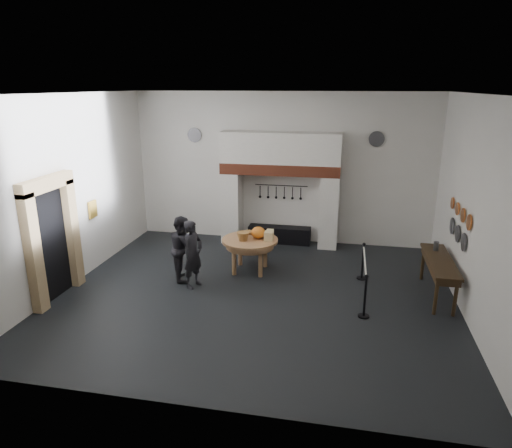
% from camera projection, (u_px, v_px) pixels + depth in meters
% --- Properties ---
extents(floor, '(9.00, 8.00, 0.02)m').
position_uv_depth(floor, '(256.00, 294.00, 10.63)').
color(floor, black).
rests_on(floor, ground).
extents(ceiling, '(9.00, 8.00, 0.02)m').
position_uv_depth(ceiling, '(256.00, 94.00, 9.31)').
color(ceiling, silver).
rests_on(ceiling, wall_back).
extents(wall_back, '(9.00, 0.02, 4.50)m').
position_uv_depth(wall_back, '(282.00, 169.00, 13.72)').
color(wall_back, silver).
rests_on(wall_back, floor).
extents(wall_front, '(9.00, 0.02, 4.50)m').
position_uv_depth(wall_front, '(198.00, 270.00, 6.22)').
color(wall_front, silver).
rests_on(wall_front, floor).
extents(wall_left, '(0.02, 8.00, 4.50)m').
position_uv_depth(wall_left, '(70.00, 191.00, 10.81)').
color(wall_left, silver).
rests_on(wall_left, floor).
extents(wall_right, '(0.02, 8.00, 4.50)m').
position_uv_depth(wall_right, '(476.00, 211.00, 9.13)').
color(wall_right, silver).
rests_on(wall_right, floor).
extents(chimney_pier_left, '(0.55, 0.70, 2.15)m').
position_uv_depth(chimney_pier_left, '(232.00, 207.00, 14.01)').
color(chimney_pier_left, silver).
rests_on(chimney_pier_left, floor).
extents(chimney_pier_right, '(0.55, 0.70, 2.15)m').
position_uv_depth(chimney_pier_right, '(329.00, 212.00, 13.46)').
color(chimney_pier_right, silver).
rests_on(chimney_pier_right, floor).
extents(hearth_brick_band, '(3.50, 0.72, 0.32)m').
position_uv_depth(hearth_brick_band, '(280.00, 169.00, 13.38)').
color(hearth_brick_band, '#9E442B').
rests_on(hearth_brick_band, chimney_pier_left).
extents(chimney_hood, '(3.50, 0.70, 0.90)m').
position_uv_depth(chimney_hood, '(280.00, 148.00, 13.20)').
color(chimney_hood, silver).
rests_on(chimney_hood, hearth_brick_band).
extents(iron_range, '(1.90, 0.45, 0.50)m').
position_uv_depth(iron_range, '(279.00, 235.00, 14.05)').
color(iron_range, black).
rests_on(iron_range, floor).
extents(utensil_rail, '(1.60, 0.02, 0.02)m').
position_uv_depth(utensil_rail, '(281.00, 185.00, 13.79)').
color(utensil_rail, black).
rests_on(utensil_rail, wall_back).
extents(door_recess, '(0.04, 1.10, 2.50)m').
position_uv_depth(door_recess, '(51.00, 245.00, 10.16)').
color(door_recess, black).
rests_on(door_recess, floor).
extents(door_jamb_near, '(0.22, 0.30, 2.60)m').
position_uv_depth(door_jamb_near, '(33.00, 254.00, 9.47)').
color(door_jamb_near, tan).
rests_on(door_jamb_near, floor).
extents(door_jamb_far, '(0.22, 0.30, 2.60)m').
position_uv_depth(door_jamb_far, '(72.00, 234.00, 10.79)').
color(door_jamb_far, tan).
rests_on(door_jamb_far, floor).
extents(door_lintel, '(0.22, 1.70, 0.30)m').
position_uv_depth(door_lintel, '(46.00, 184.00, 9.74)').
color(door_lintel, tan).
rests_on(door_lintel, door_jamb_near).
extents(wall_plaque, '(0.05, 0.34, 0.44)m').
position_uv_depth(wall_plaque, '(93.00, 209.00, 11.74)').
color(wall_plaque, gold).
rests_on(wall_plaque, wall_left).
extents(work_table, '(1.84, 1.84, 0.07)m').
position_uv_depth(work_table, '(250.00, 240.00, 11.73)').
color(work_table, tan).
rests_on(work_table, floor).
extents(pumpkin, '(0.36, 0.36, 0.31)m').
position_uv_depth(pumpkin, '(258.00, 233.00, 11.73)').
color(pumpkin, orange).
rests_on(pumpkin, work_table).
extents(cheese_block_big, '(0.22, 0.22, 0.24)m').
position_uv_depth(cheese_block_big, '(269.00, 236.00, 11.54)').
color(cheese_block_big, '#D8BD81').
rests_on(cheese_block_big, work_table).
extents(cheese_block_small, '(0.18, 0.18, 0.20)m').
position_uv_depth(cheese_block_small, '(270.00, 233.00, 11.83)').
color(cheese_block_small, '#D6C780').
rests_on(cheese_block_small, work_table).
extents(wicker_basket, '(0.41, 0.41, 0.22)m').
position_uv_depth(wicker_basket, '(243.00, 236.00, 11.57)').
color(wicker_basket, '#A7763D').
rests_on(wicker_basket, work_table).
extents(bread_loaf, '(0.31, 0.18, 0.13)m').
position_uv_depth(bread_loaf, '(249.00, 232.00, 12.04)').
color(bread_loaf, '#AD813D').
rests_on(bread_loaf, work_table).
extents(visitor_near, '(0.58, 0.70, 1.65)m').
position_uv_depth(visitor_near, '(193.00, 254.00, 10.80)').
color(visitor_near, black).
rests_on(visitor_near, floor).
extents(visitor_far, '(0.89, 0.97, 1.62)m').
position_uv_depth(visitor_far, '(183.00, 248.00, 11.26)').
color(visitor_far, black).
rests_on(visitor_far, floor).
extents(side_table, '(0.55, 2.20, 0.06)m').
position_uv_depth(side_table, '(440.00, 261.00, 10.28)').
color(side_table, '#322112').
rests_on(side_table, floor).
extents(pewter_jug, '(0.12, 0.12, 0.22)m').
position_uv_depth(pewter_jug, '(436.00, 246.00, 10.80)').
color(pewter_jug, '#4B4C50').
rests_on(pewter_jug, side_table).
extents(copper_pan_a, '(0.03, 0.34, 0.34)m').
position_uv_depth(copper_pan_a, '(469.00, 222.00, 9.41)').
color(copper_pan_a, '#C6662D').
rests_on(copper_pan_a, wall_right).
extents(copper_pan_b, '(0.03, 0.32, 0.32)m').
position_uv_depth(copper_pan_b, '(463.00, 215.00, 9.93)').
color(copper_pan_b, '#C6662D').
rests_on(copper_pan_b, wall_right).
extents(copper_pan_c, '(0.03, 0.30, 0.30)m').
position_uv_depth(copper_pan_c, '(457.00, 209.00, 10.44)').
color(copper_pan_c, '#C6662D').
rests_on(copper_pan_c, wall_right).
extents(copper_pan_d, '(0.03, 0.28, 0.28)m').
position_uv_depth(copper_pan_d, '(452.00, 203.00, 10.96)').
color(copper_pan_d, '#C6662D').
rests_on(copper_pan_d, wall_right).
extents(pewter_plate_left, '(0.03, 0.40, 0.40)m').
position_uv_depth(pewter_plate_left, '(464.00, 242.00, 9.75)').
color(pewter_plate_left, '#4C4C51').
rests_on(pewter_plate_left, wall_right).
extents(pewter_plate_mid, '(0.03, 0.40, 0.40)m').
position_uv_depth(pewter_plate_mid, '(458.00, 233.00, 10.31)').
color(pewter_plate_mid, '#4C4C51').
rests_on(pewter_plate_mid, wall_right).
extents(pewter_plate_right, '(0.03, 0.40, 0.40)m').
position_uv_depth(pewter_plate_right, '(452.00, 226.00, 10.87)').
color(pewter_plate_right, '#4C4C51').
rests_on(pewter_plate_right, wall_right).
extents(pewter_plate_back_left, '(0.44, 0.03, 0.44)m').
position_uv_depth(pewter_plate_back_left, '(195.00, 135.00, 13.91)').
color(pewter_plate_back_left, '#4C4C51').
rests_on(pewter_plate_back_left, wall_back).
extents(pewter_plate_back_right, '(0.44, 0.03, 0.44)m').
position_uv_depth(pewter_plate_back_right, '(377.00, 139.00, 12.90)').
color(pewter_plate_back_right, '#4C4C51').
rests_on(pewter_plate_back_right, wall_back).
extents(barrier_post_near, '(0.05, 0.05, 0.90)m').
position_uv_depth(barrier_post_near, '(365.00, 297.00, 9.46)').
color(barrier_post_near, black).
rests_on(barrier_post_near, floor).
extents(barrier_post_far, '(0.05, 0.05, 0.90)m').
position_uv_depth(barrier_post_far, '(363.00, 262.00, 11.33)').
color(barrier_post_far, black).
rests_on(barrier_post_far, floor).
extents(barrier_rope, '(0.04, 2.00, 0.04)m').
position_uv_depth(barrier_rope, '(365.00, 262.00, 10.28)').
color(barrier_rope, white).
rests_on(barrier_rope, barrier_post_near).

